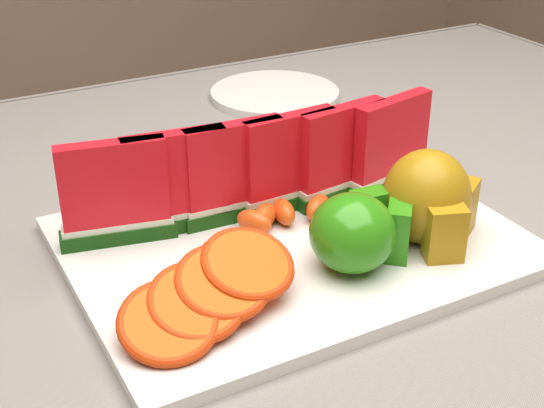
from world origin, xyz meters
TOP-DOWN VIEW (x-y plane):
  - table at (0.00, 0.00)m, footprint 1.40×0.90m
  - tablecloth at (0.00, 0.00)m, footprint 1.53×1.03m
  - platter at (0.06, -0.01)m, footprint 0.40×0.30m
  - apple_cluster at (0.09, -0.08)m, footprint 0.11×0.10m
  - pear_cluster at (0.17, -0.07)m, footprint 0.10×0.10m
  - side_plate at (0.24, 0.35)m, footprint 0.19×0.19m
  - watermelon_row at (0.06, 0.04)m, footprint 0.39×0.07m
  - orange_fan_front at (-0.05, -0.09)m, footprint 0.17×0.11m
  - orange_fan_back at (0.04, 0.12)m, footprint 0.24×0.11m
  - tangerine_segments at (0.05, -0.00)m, footprint 0.18×0.07m

SIDE VIEW (x-z plane):
  - table at x=0.00m, z-range 0.28..1.03m
  - tablecloth at x=0.00m, z-range 0.62..0.82m
  - side_plate at x=0.24m, z-range 0.76..0.77m
  - platter at x=0.06m, z-range 0.76..0.77m
  - tangerine_segments at x=0.05m, z-range 0.77..0.79m
  - orange_fan_back at x=0.04m, z-range 0.77..0.81m
  - orange_fan_front at x=-0.05m, z-range 0.77..0.82m
  - apple_cluster at x=0.09m, z-range 0.77..0.84m
  - pear_cluster at x=0.17m, z-range 0.76..0.85m
  - watermelon_row at x=0.06m, z-range 0.77..0.87m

